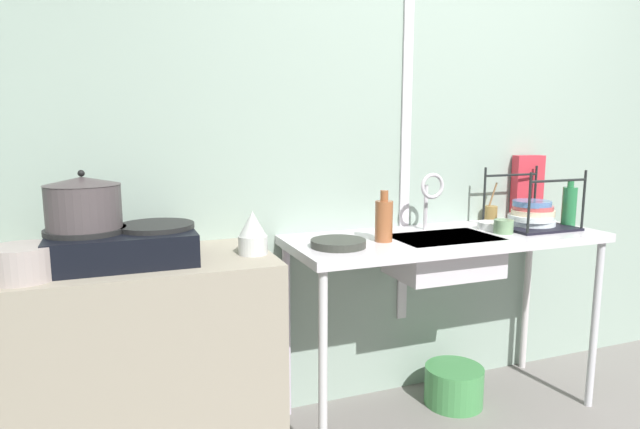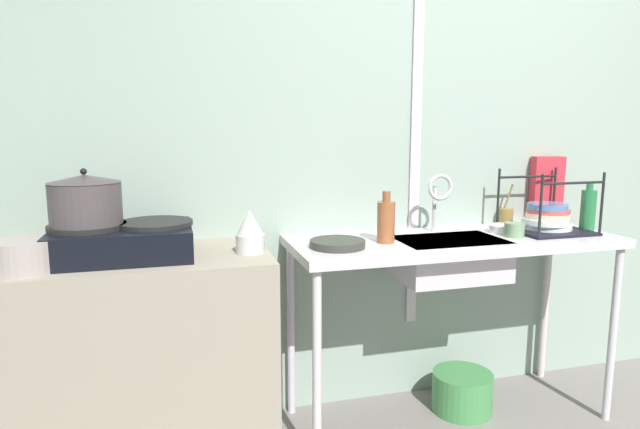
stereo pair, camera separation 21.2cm
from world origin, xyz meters
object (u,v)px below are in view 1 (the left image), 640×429
pot_beside_stove (23,263)px  dish_rack (532,215)px  small_bowl_on_drainboard (492,226)px  percolator (253,233)px  sink_basin (443,256)px  pot_on_left_burner (83,202)px  cup_by_rack (504,226)px  cereal_box (527,187)px  stove (122,244)px  bottle_by_sink (384,220)px  faucet (431,191)px  frying_pan (338,243)px  utensil_jar (491,213)px  bucket_on_floor (454,385)px  bottle_by_rack (569,206)px

pot_beside_stove → dish_rack: size_ratio=0.60×
pot_beside_stove → small_bowl_on_drainboard: bearing=4.7°
percolator → sink_basin: 0.91m
pot_on_left_burner → small_bowl_on_drainboard: bearing=1.0°
cup_by_rack → cereal_box: bearing=36.7°
stove → bottle_by_sink: bottle_by_sink is taller
stove → pot_on_left_burner: bearing=-180.0°
cereal_box → faucet: bearing=-161.9°
pot_on_left_burner → pot_beside_stove: 0.29m
stove → pot_beside_stove: 0.34m
stove → cereal_box: (2.07, 0.22, 0.11)m
pot_on_left_burner → frying_pan: 0.99m
sink_basin → bottle_by_sink: bottle_by_sink is taller
dish_rack → bottle_by_sink: dish_rack is taller
utensil_jar → bucket_on_floor: (-0.33, -0.19, -0.82)m
pot_beside_stove → sink_basin: pot_beside_stove is taller
pot_beside_stove → percolator: percolator is taller
frying_pan → bottle_by_rack: (1.26, 0.01, 0.09)m
pot_beside_stove → small_bowl_on_drainboard: (2.01, 0.17, -0.04)m
dish_rack → small_bowl_on_drainboard: 0.22m
stove → bucket_on_floor: stove is taller
dish_rack → bucket_on_floor: 0.93m
stove → pot_on_left_burner: size_ratio=2.00×
pot_on_left_burner → sink_basin: pot_on_left_burner is taller
percolator → bottle_by_sink: (0.59, 0.03, 0.01)m
small_bowl_on_drainboard → faucet: bearing=167.0°
frying_pan → pot_on_left_burner: bearing=176.5°
bottle_by_sink → stove: bearing=178.5°
bottle_by_sink → bottle_by_rack: size_ratio=0.98×
cup_by_rack → bottle_by_rack: (0.42, 0.02, 0.07)m
frying_pan → stove: bearing=176.0°
bottle_by_sink → bucket_on_floor: (0.44, 0.05, -0.87)m
faucet → small_bowl_on_drainboard: 0.36m
bottle_by_sink → bottle_by_rack: bottle_by_rack is taller
percolator → frying_pan: 0.37m
pot_beside_stove → faucet: bearing=8.0°
percolator → cereal_box: cereal_box is taller
pot_on_left_burner → dish_rack: pot_on_left_burner is taller
faucet → bottle_by_sink: faucet is taller
sink_basin → pot_beside_stove: bearing=-176.9°
bottle_by_rack → bucket_on_floor: size_ratio=0.80×
pot_beside_stove → bottle_by_sink: 1.39m
percolator → sink_basin: size_ratio=0.36×
dish_rack → utensil_jar: 0.23m
pot_beside_stove → dish_rack: 2.23m
pot_beside_stove → bucket_on_floor: bearing=5.0°
frying_pan → dish_rack: size_ratio=0.67×
bucket_on_floor → percolator: bearing=-175.5°
sink_basin → bottle_by_sink: size_ratio=2.11×
bottle_by_rack → percolator: bearing=-179.6°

